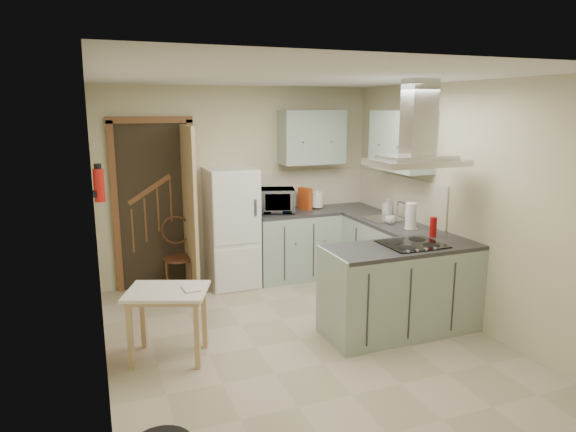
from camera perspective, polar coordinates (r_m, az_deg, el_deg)
name	(u,v)px	position (r m, az deg, el deg)	size (l,w,h in m)	color
floor	(300,339)	(5.20, 1.39, -13.53)	(4.20, 4.20, 0.00)	tan
ceiling	(302,77)	(4.70, 1.55, 15.18)	(4.20, 4.20, 0.00)	silver
back_wall	(240,184)	(6.75, -5.40, 3.53)	(3.60, 3.60, 0.00)	beige
left_wall	(96,232)	(4.44, -20.53, -1.66)	(4.20, 4.20, 0.00)	beige
right_wall	(458,203)	(5.72, 18.37, 1.43)	(4.20, 4.20, 0.00)	beige
doorway	(155,205)	(6.55, -14.60, 1.15)	(1.10, 0.12, 2.10)	brown
fridge	(232,228)	(6.51, -6.29, -1.29)	(0.60, 0.60, 1.50)	white
counter_back	(295,244)	(6.84, 0.75, -3.14)	(1.08, 0.60, 0.90)	#9EB2A0
counter_right	(376,251)	(6.62, 9.72, -3.84)	(0.60, 1.95, 0.90)	#9EB2A0
splashback	(307,188)	(7.07, 2.15, 3.14)	(1.68, 0.02, 0.50)	beige
wall_cabinet_back	(312,137)	(6.84, 2.67, 8.74)	(0.85, 0.35, 0.70)	#9EB2A0
wall_cabinet_right	(401,141)	(6.22, 12.49, 8.14)	(0.35, 0.90, 0.70)	#9EB2A0
peninsula	(402,289)	(5.33, 12.51, -7.91)	(1.55, 0.65, 0.90)	#9EB2A0
hob	(412,244)	(5.25, 13.64, -3.06)	(0.58, 0.50, 0.01)	black
extractor_hood	(417,162)	(5.10, 14.09, 5.80)	(0.90, 0.55, 0.10)	silver
sink	(384,219)	(6.37, 10.67, -0.29)	(0.45, 0.40, 0.01)	silver
fire_extinguisher	(99,185)	(5.28, -20.25, 3.21)	(0.10, 0.10, 0.32)	#B2140F
drop_leaf_table	(169,324)	(4.84, -13.11, -11.62)	(0.70, 0.52, 0.65)	tan
bentwood_chair	(179,258)	(6.45, -12.01, -4.64)	(0.37, 0.37, 0.84)	#521F1B
microwave	(273,200)	(6.66, -1.71, 1.75)	(0.55, 0.37, 0.31)	black
kettle	(317,199)	(6.92, 3.25, 1.84)	(0.16, 0.16, 0.24)	white
cereal_box	(305,199)	(6.84, 1.91, 1.95)	(0.08, 0.19, 0.29)	#BF4616
soap_bottle	(387,206)	(6.66, 11.00, 1.08)	(0.09, 0.09, 0.20)	silver
paper_towel	(411,216)	(5.87, 13.49, 0.03)	(0.12, 0.12, 0.31)	white
cup	(390,220)	(6.11, 11.30, -0.42)	(0.12, 0.12, 0.10)	silver
red_bottle	(433,227)	(5.61, 15.83, -1.17)	(0.07, 0.07, 0.21)	#B90F0F
book	(183,286)	(4.65, -11.57, -7.62)	(0.14, 0.19, 0.09)	#A73743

